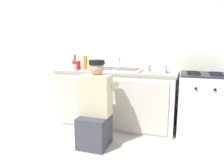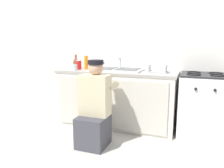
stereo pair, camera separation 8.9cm
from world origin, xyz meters
name	(u,v)px [view 2 (the right image)]	position (x,y,z in m)	size (l,w,h in m)	color
ground_plane	(110,131)	(0.00, 0.00, 0.00)	(12.00, 12.00, 0.00)	beige
back_wall	(123,47)	(0.00, 0.65, 1.25)	(6.00, 0.10, 2.50)	silver
counter_cabinet	(116,100)	(0.00, 0.29, 0.42)	(1.83, 0.62, 0.85)	silver
countertop	(116,72)	(0.00, 0.30, 0.87)	(1.87, 0.62, 0.04)	#9E9993
sink_double_basin	(116,69)	(0.00, 0.30, 0.91)	(0.80, 0.44, 0.19)	silver
stove_range	(203,106)	(1.28, 0.30, 0.45)	(0.64, 0.62, 0.91)	white
plumber_person	(94,111)	(-0.03, -0.47, 0.46)	(0.42, 0.61, 1.10)	#3F3F47
water_glass	(75,67)	(-0.62, 0.11, 0.94)	(0.06, 0.06, 0.10)	#ADC6CC
dish_rack_tray	(158,71)	(0.64, 0.30, 0.91)	(0.28, 0.22, 0.11)	#B2B7BC
vase_decorative	(76,63)	(-0.80, 0.44, 0.98)	(0.10, 0.10, 0.23)	brown
soda_cup_red	(79,65)	(-0.64, 0.26, 0.96)	(0.08, 0.08, 0.15)	red
soap_bottle_orange	(86,62)	(-0.52, 0.29, 1.00)	(0.06, 0.06, 0.25)	orange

